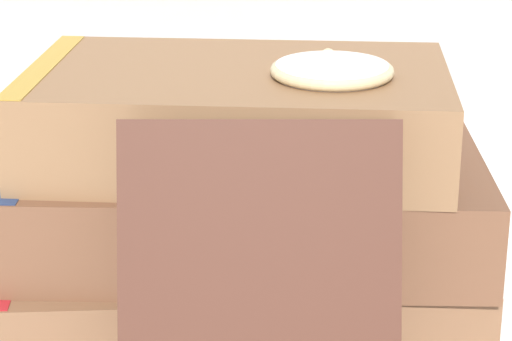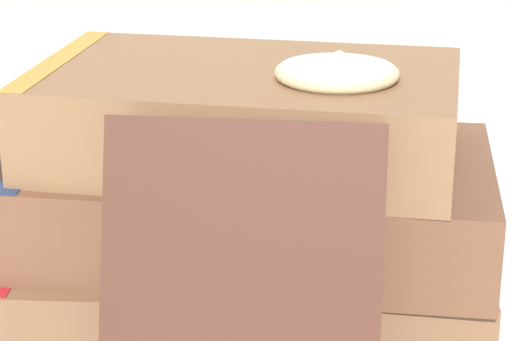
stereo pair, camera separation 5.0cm
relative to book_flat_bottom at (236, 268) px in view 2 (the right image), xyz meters
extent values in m
plane|color=silver|center=(-0.05, -0.04, -0.02)|extent=(3.00, 3.00, 0.00)
cube|color=brown|center=(0.01, 0.00, 0.00)|extent=(0.24, 0.16, 0.03)
cube|color=maroon|center=(-0.10, -0.01, 0.00)|extent=(0.02, 0.14, 0.03)
cube|color=brown|center=(0.01, 0.00, 0.04)|extent=(0.23, 0.14, 0.05)
cube|color=navy|center=(-0.09, 0.00, 0.04)|extent=(0.02, 0.13, 0.05)
cube|color=brown|center=(0.01, -0.01, 0.08)|extent=(0.21, 0.14, 0.04)
cube|color=olive|center=(-0.09, 0.00, 0.08)|extent=(0.02, 0.12, 0.05)
cube|color=#422319|center=(0.02, -0.10, 0.05)|extent=(0.11, 0.06, 0.13)
cylinder|color=silver|center=(0.05, -0.02, 0.11)|extent=(0.05, 0.05, 0.01)
torus|color=tan|center=(0.05, -0.02, 0.11)|extent=(0.06, 0.06, 0.01)
sphere|color=tan|center=(0.05, 0.01, 0.11)|extent=(0.01, 0.01, 0.01)
torus|color=#4C3828|center=(-0.09, 0.12, -0.02)|extent=(0.05, 0.05, 0.00)
torus|color=#4C3828|center=(-0.04, 0.13, -0.02)|extent=(0.05, 0.05, 0.00)
cylinder|color=#4C3828|center=(-0.07, 0.12, -0.02)|extent=(0.02, 0.01, 0.00)
camera|label=1|loc=(0.01, -0.49, 0.23)|focal=75.00mm
camera|label=2|loc=(0.07, -0.49, 0.23)|focal=75.00mm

